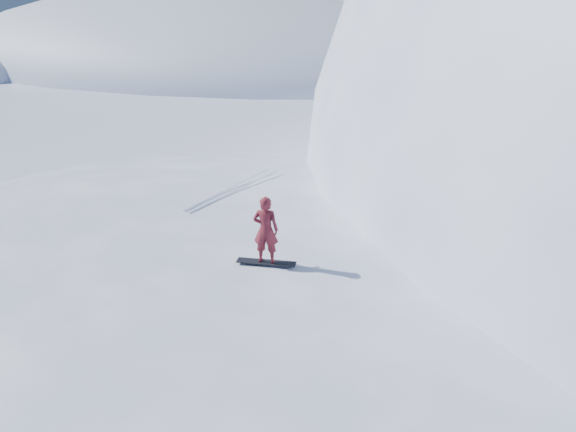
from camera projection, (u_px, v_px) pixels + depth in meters
name	position (u px, v px, depth m)	size (l,w,h in m)	color
ground	(185.00, 306.00, 16.85)	(400.00, 400.00, 0.00)	white
near_ridge	(267.00, 280.00, 18.49)	(36.00, 28.00, 4.80)	white
far_ridge_a	(177.00, 65.00, 101.01)	(120.00, 70.00, 28.00)	white
far_ridge_c	(426.00, 57.00, 120.67)	(140.00, 90.00, 36.00)	white
wind_bumps	(219.00, 277.00, 18.73)	(16.00, 14.40, 1.00)	white
snowboard	(266.00, 262.00, 14.44)	(1.69, 0.32, 0.03)	black
snowboarder	(266.00, 230.00, 14.09)	(0.71, 0.46, 1.94)	maroon
vapor_plume	(25.00, 77.00, 80.63)	(9.19, 7.35, 6.43)	white
board_tracks	(234.00, 188.00, 20.64)	(1.40, 5.95, 0.04)	silver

